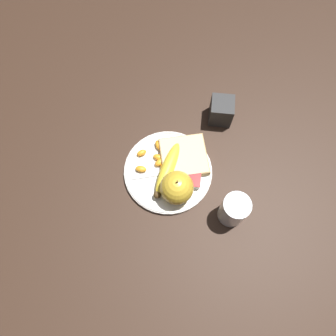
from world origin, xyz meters
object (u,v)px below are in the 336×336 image
at_px(banana, 167,171).
at_px(condiment_caddy, 221,111).
at_px(bread_slice, 184,157).
at_px(apple, 177,188).
at_px(plate, 168,171).
at_px(juice_glass, 233,210).
at_px(jam_packet, 191,180).
at_px(fork, 167,172).

bearing_deg(banana, condiment_caddy, 55.36).
relative_size(banana, bread_slice, 1.09).
distance_m(apple, condiment_caddy, 0.26).
xyz_separation_m(plate, juice_glass, (0.17, -0.10, 0.04)).
xyz_separation_m(plate, apple, (0.03, -0.06, 0.05)).
bearing_deg(juice_glass, jam_packet, 145.79).
height_order(plate, juice_glass, juice_glass).
xyz_separation_m(plate, fork, (-0.00, -0.01, 0.01)).
bearing_deg(banana, fork, 125.24).
xyz_separation_m(bread_slice, jam_packet, (0.02, -0.06, -0.00)).
distance_m(apple, banana, 0.06).
bearing_deg(fork, juice_glass, -43.10).
height_order(juice_glass, banana, juice_glass).
xyz_separation_m(juice_glass, fork, (-0.17, 0.09, -0.03)).
relative_size(apple, condiment_caddy, 1.24).
xyz_separation_m(fork, condiment_caddy, (0.13, 0.18, 0.02)).
bearing_deg(bread_slice, banana, -130.73).
bearing_deg(plate, juice_glass, -29.77).
relative_size(plate, jam_packet, 4.78).
xyz_separation_m(plate, condiment_caddy, (0.13, 0.18, 0.03)).
relative_size(banana, jam_packet, 3.24).
distance_m(juice_glass, fork, 0.20).
relative_size(bread_slice, condiment_caddy, 1.92).
bearing_deg(condiment_caddy, fork, -125.08).
height_order(bread_slice, condiment_caddy, condiment_caddy).
bearing_deg(apple, condiment_caddy, 67.26).
bearing_deg(condiment_caddy, bread_slice, -122.41).
distance_m(plate, jam_packet, 0.07).
height_order(juice_glass, condiment_caddy, juice_glass).
height_order(plate, jam_packet, jam_packet).
distance_m(bread_slice, jam_packet, 0.07).
height_order(apple, fork, apple).
height_order(juice_glass, fork, juice_glass).
relative_size(apple, banana, 0.59).
relative_size(bread_slice, fork, 0.86).
height_order(juice_glass, jam_packet, juice_glass).
bearing_deg(bread_slice, plate, -133.81).
xyz_separation_m(banana, condiment_caddy, (0.13, 0.19, 0.01)).
xyz_separation_m(bread_slice, fork, (-0.04, -0.04, -0.01)).
bearing_deg(juice_glass, condiment_caddy, 98.50).
relative_size(apple, bread_slice, 0.64).
bearing_deg(plate, apple, -64.25).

